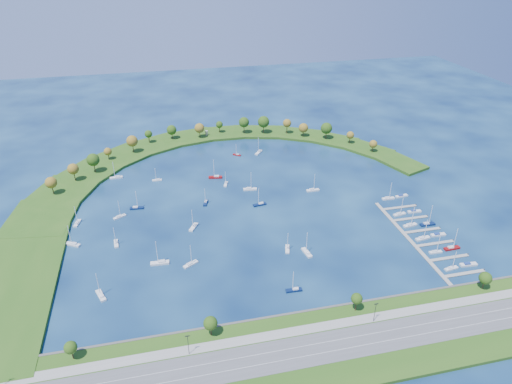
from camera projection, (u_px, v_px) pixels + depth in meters
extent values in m
plane|color=#06163B|center=(250.00, 202.00, 290.04)|extent=(700.00, 700.00, 0.00)
cube|color=#275015|center=(315.00, 351.00, 184.09)|extent=(420.00, 42.00, 1.60)
cube|color=#474442|center=(299.00, 313.00, 202.35)|extent=(420.00, 1.20, 1.80)
cube|color=#515154|center=(315.00, 349.00, 183.67)|extent=(420.00, 16.00, 0.12)
cube|color=gray|center=(306.00, 329.00, 193.04)|extent=(420.00, 5.00, 0.12)
cube|color=silver|center=(317.00, 354.00, 181.51)|extent=(420.00, 0.15, 0.02)
cube|color=silver|center=(313.00, 344.00, 185.77)|extent=(420.00, 0.15, 0.02)
cylinder|color=#382314|center=(72.00, 354.00, 178.46)|extent=(0.56, 0.56, 4.90)
sphere|color=#254511|center=(71.00, 348.00, 176.76)|extent=(5.20, 5.20, 5.20)
cylinder|color=#382314|center=(211.00, 330.00, 189.10)|extent=(0.56, 0.56, 5.25)
sphere|color=#254511|center=(210.00, 324.00, 187.23)|extent=(6.00, 6.00, 6.00)
cylinder|color=#382314|center=(356.00, 306.00, 201.69)|extent=(0.56, 0.56, 5.60)
sphere|color=#254511|center=(357.00, 299.00, 199.82)|extent=(5.20, 5.20, 5.20)
cylinder|color=#382314|center=(483.00, 285.00, 214.53)|extent=(0.56, 0.56, 4.90)
sphere|color=#254511|center=(485.00, 279.00, 212.75)|extent=(6.00, 6.00, 6.00)
cylinder|color=black|center=(188.00, 345.00, 179.18)|extent=(0.24, 0.24, 10.00)
cylinder|color=black|center=(375.00, 313.00, 194.78)|extent=(0.24, 0.24, 10.00)
cube|color=#275015|center=(41.00, 218.00, 271.49)|extent=(43.73, 48.72, 2.00)
cube|color=#275015|center=(62.00, 193.00, 298.37)|extent=(50.23, 54.30, 2.00)
cube|color=#275015|center=(89.00, 173.00, 324.25)|extent=(54.07, 56.09, 2.00)
cube|color=#275015|center=(120.00, 157.00, 347.62)|extent=(55.20, 54.07, 2.00)
cube|color=#275015|center=(154.00, 146.00, 367.14)|extent=(53.65, 48.47, 2.00)
cube|color=#275015|center=(188.00, 138.00, 381.68)|extent=(49.62, 39.75, 2.00)
cube|color=#275015|center=(223.00, 133.00, 390.39)|extent=(44.32, 29.96, 2.00)
cube|color=#275015|center=(259.00, 132.00, 392.77)|extent=(49.49, 38.05, 2.00)
cube|color=#275015|center=(294.00, 134.00, 388.69)|extent=(51.13, 44.12, 2.00)
cube|color=#275015|center=(329.00, 139.00, 378.37)|extent=(49.19, 47.96, 2.00)
cube|color=#275015|center=(364.00, 148.00, 362.42)|extent=(43.90, 49.49, 2.00)
cube|color=#275015|center=(396.00, 161.00, 341.76)|extent=(35.67, 48.74, 2.00)
cube|color=#275015|center=(21.00, 277.00, 224.35)|extent=(36.00, 130.81, 1.90)
cylinder|color=#382314|center=(53.00, 189.00, 293.31)|extent=(0.56, 0.56, 7.00)
sphere|color=brown|center=(51.00, 183.00, 290.88)|extent=(7.48, 7.48, 7.48)
cylinder|color=#382314|center=(75.00, 176.00, 309.79)|extent=(0.56, 0.56, 7.39)
sphere|color=brown|center=(73.00, 169.00, 307.26)|extent=(7.55, 7.55, 7.55)
cylinder|color=#382314|center=(94.00, 167.00, 321.00)|extent=(0.56, 0.56, 7.89)
sphere|color=#254511|center=(93.00, 160.00, 318.20)|extent=(8.98, 8.98, 8.98)
cylinder|color=#382314|center=(109.00, 156.00, 340.28)|extent=(0.56, 0.56, 5.34)
sphere|color=brown|center=(108.00, 151.00, 338.41)|extent=(5.88, 5.88, 5.88)
cylinder|color=#382314|center=(133.00, 148.00, 350.97)|extent=(0.56, 0.56, 7.82)
sphere|color=brown|center=(132.00, 141.00, 348.22)|extent=(8.69, 8.69, 8.69)
cylinder|color=#382314|center=(149.00, 139.00, 368.10)|extent=(0.56, 0.56, 6.41)
sphere|color=#254511|center=(148.00, 134.00, 365.94)|extent=(6.14, 6.14, 6.14)
cylinder|color=#382314|center=(172.00, 135.00, 375.39)|extent=(0.56, 0.56, 6.27)
sphere|color=#254511|center=(172.00, 130.00, 373.08)|extent=(8.07, 8.07, 8.07)
cylinder|color=#382314|center=(200.00, 134.00, 377.68)|extent=(0.56, 0.56, 6.80)
sphere|color=brown|center=(199.00, 128.00, 375.23)|extent=(8.12, 8.12, 8.12)
cylinder|color=#382314|center=(220.00, 129.00, 387.75)|extent=(0.56, 0.56, 6.03)
sphere|color=#254511|center=(219.00, 125.00, 385.70)|extent=(5.94, 5.94, 5.94)
cylinder|color=#382314|center=(244.00, 129.00, 385.83)|extent=(0.56, 0.56, 8.17)
sphere|color=#254511|center=(244.00, 122.00, 382.98)|extent=(8.75, 8.75, 8.75)
cylinder|color=#382314|center=(264.00, 129.00, 386.13)|extent=(0.56, 0.56, 8.21)
sphere|color=#254511|center=(264.00, 122.00, 383.18)|extent=(9.80, 9.80, 9.80)
cylinder|color=#382314|center=(287.00, 129.00, 385.40)|extent=(0.56, 0.56, 7.91)
sphere|color=brown|center=(287.00, 123.00, 382.78)|extent=(7.11, 7.11, 7.11)
cylinder|color=#382314|center=(303.00, 133.00, 380.30)|extent=(0.56, 0.56, 5.93)
sphere|color=brown|center=(303.00, 128.00, 378.09)|extent=(7.94, 7.94, 7.94)
cylinder|color=#382314|center=(326.00, 135.00, 375.43)|extent=(0.56, 0.56, 7.35)
sphere|color=#254511|center=(326.00, 128.00, 372.72)|extent=(9.40, 9.40, 9.40)
cylinder|color=#382314|center=(350.00, 140.00, 367.11)|extent=(0.56, 0.56, 5.97)
sphere|color=brown|center=(350.00, 135.00, 365.07)|extent=(6.08, 6.08, 6.08)
cylinder|color=#382314|center=(373.00, 149.00, 352.70)|extent=(0.56, 0.56, 5.28)
sphere|color=brown|center=(373.00, 144.00, 350.81)|extent=(6.21, 6.21, 6.21)
cylinder|color=gray|center=(207.00, 133.00, 382.95)|extent=(2.20, 2.20, 3.78)
cylinder|color=gray|center=(206.00, 131.00, 381.96)|extent=(2.60, 2.60, 0.30)
cube|color=gray|center=(409.00, 239.00, 253.15)|extent=(2.20, 82.00, 0.40)
cube|color=gray|center=(465.00, 273.00, 227.42)|extent=(22.00, 2.00, 0.40)
cylinder|color=#382314|center=(484.00, 270.00, 229.42)|extent=(0.36, 0.36, 1.60)
cube|color=gray|center=(449.00, 258.00, 238.66)|extent=(22.00, 2.00, 0.40)
cylinder|color=#382314|center=(468.00, 255.00, 240.66)|extent=(0.36, 0.36, 1.60)
cube|color=gray|center=(435.00, 243.00, 249.89)|extent=(22.00, 2.00, 0.40)
cylinder|color=#382314|center=(453.00, 240.00, 251.90)|extent=(0.36, 0.36, 1.60)
cube|color=gray|center=(423.00, 230.00, 261.13)|extent=(22.00, 2.00, 0.40)
cylinder|color=#382314|center=(440.00, 228.00, 263.13)|extent=(0.36, 0.36, 1.60)
cube|color=gray|center=(411.00, 218.00, 272.37)|extent=(22.00, 2.00, 0.40)
cylinder|color=#382314|center=(427.00, 216.00, 274.37)|extent=(0.36, 0.36, 1.60)
cube|color=gray|center=(400.00, 207.00, 283.60)|extent=(22.00, 2.00, 0.40)
cylinder|color=#382314|center=(416.00, 205.00, 285.61)|extent=(0.36, 0.36, 1.60)
cube|color=silver|center=(157.00, 180.00, 315.53)|extent=(6.64, 2.11, 0.79)
cube|color=silver|center=(158.00, 179.00, 315.31)|extent=(2.35, 1.38, 0.55)
cylinder|color=silver|center=(155.00, 174.00, 313.09)|extent=(0.32, 0.32, 8.86)
cube|color=silver|center=(73.00, 244.00, 248.72)|extent=(8.69, 6.54, 1.04)
cube|color=silver|center=(74.00, 243.00, 248.05)|extent=(3.48, 3.02, 0.73)
cylinder|color=silver|center=(70.00, 235.00, 245.80)|extent=(0.32, 0.32, 11.71)
cube|color=silver|center=(226.00, 184.00, 310.21)|extent=(4.05, 7.24, 0.84)
cube|color=silver|center=(226.00, 183.00, 310.47)|extent=(2.07, 2.75, 0.59)
cylinder|color=silver|center=(225.00, 178.00, 307.23)|extent=(0.32, 0.32, 9.42)
cube|color=#0A1A40|center=(206.00, 203.00, 288.16)|extent=(4.33, 7.83, 0.91)
cube|color=silver|center=(206.00, 201.00, 288.44)|extent=(2.22, 2.97, 0.63)
cylinder|color=silver|center=(205.00, 196.00, 284.93)|extent=(0.32, 0.32, 10.19)
cube|color=#0A1A40|center=(294.00, 290.00, 216.38)|extent=(7.98, 2.56, 0.95)
cube|color=silver|center=(296.00, 289.00, 216.11)|extent=(2.83, 1.67, 0.66)
cylinder|color=silver|center=(293.00, 281.00, 213.46)|extent=(0.32, 0.32, 10.65)
cube|color=silver|center=(101.00, 296.00, 212.93)|extent=(5.68, 9.22, 1.07)
cube|color=silver|center=(101.00, 295.00, 211.85)|extent=(2.80, 3.56, 0.75)
cylinder|color=silver|center=(98.00, 284.00, 210.25)|extent=(0.32, 0.32, 12.07)
cube|color=maroon|center=(215.00, 177.00, 319.03)|extent=(9.80, 4.35, 1.14)
cube|color=silver|center=(217.00, 176.00, 318.60)|extent=(3.60, 2.44, 0.80)
cylinder|color=silver|center=(214.00, 168.00, 315.61)|extent=(0.32, 0.32, 12.79)
cube|color=#0A1A40|center=(260.00, 205.00, 286.24)|extent=(8.80, 3.66, 1.02)
cube|color=silver|center=(261.00, 203.00, 286.09)|extent=(3.21, 2.11, 0.72)
cylinder|color=silver|center=(259.00, 196.00, 282.97)|extent=(0.32, 0.32, 11.52)
cube|color=silver|center=(287.00, 249.00, 245.06)|extent=(4.18, 7.91, 0.91)
cube|color=silver|center=(287.00, 247.00, 245.34)|extent=(2.18, 2.98, 0.64)
cylinder|color=silver|center=(288.00, 241.00, 241.80)|extent=(0.32, 0.32, 10.28)
cube|color=silver|center=(194.00, 227.00, 263.69)|extent=(6.34, 8.64, 1.03)
cube|color=silver|center=(194.00, 225.00, 263.98)|extent=(2.95, 3.44, 0.72)
cylinder|color=silver|center=(192.00, 219.00, 260.04)|extent=(0.32, 0.32, 11.58)
cube|color=silver|center=(116.00, 178.00, 318.64)|extent=(8.86, 2.97, 1.05)
cube|color=silver|center=(117.00, 176.00, 318.42)|extent=(3.15, 1.89, 0.73)
cylinder|color=silver|center=(114.00, 170.00, 315.35)|extent=(0.32, 0.32, 11.78)
cube|color=silver|center=(77.00, 223.00, 267.46)|extent=(3.95, 8.29, 0.96)
cube|color=silver|center=(77.00, 223.00, 266.37)|extent=(2.15, 3.08, 0.67)
cylinder|color=silver|center=(76.00, 214.00, 265.16)|extent=(0.32, 0.32, 10.80)
cube|color=silver|center=(313.00, 190.00, 302.58)|extent=(8.74, 2.59, 1.04)
cube|color=silver|center=(312.00, 189.00, 301.97)|extent=(3.07, 1.76, 0.73)
cylinder|color=silver|center=(314.00, 182.00, 299.62)|extent=(0.32, 0.32, 11.74)
cube|color=silver|center=(250.00, 189.00, 303.78)|extent=(9.25, 3.61, 1.08)
cube|color=silver|center=(249.00, 188.00, 303.25)|extent=(3.34, 2.14, 0.76)
cylinder|color=silver|center=(251.00, 180.00, 300.62)|extent=(0.32, 0.32, 12.16)
cube|color=silver|center=(116.00, 244.00, 249.47)|extent=(2.85, 7.83, 0.92)
cube|color=silver|center=(116.00, 242.00, 249.72)|extent=(1.75, 2.81, 0.64)
cylinder|color=silver|center=(115.00, 236.00, 246.22)|extent=(0.32, 0.32, 10.34)
cube|color=#0A1A40|center=(137.00, 208.00, 282.52)|extent=(8.65, 3.20, 1.01)
cube|color=silver|center=(135.00, 207.00, 282.01)|extent=(3.11, 1.94, 0.71)
cylinder|color=silver|center=(137.00, 199.00, 279.57)|extent=(0.32, 0.32, 11.42)
cube|color=maroon|center=(237.00, 155.00, 352.56)|extent=(6.29, 5.42, 0.78)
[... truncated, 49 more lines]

